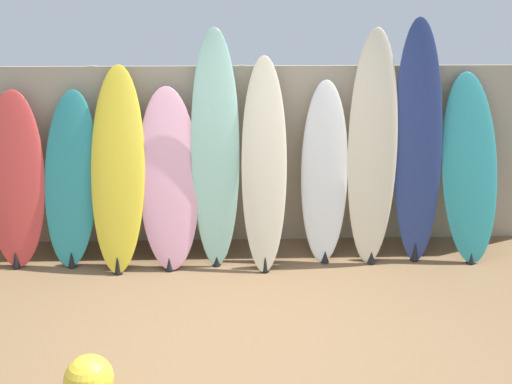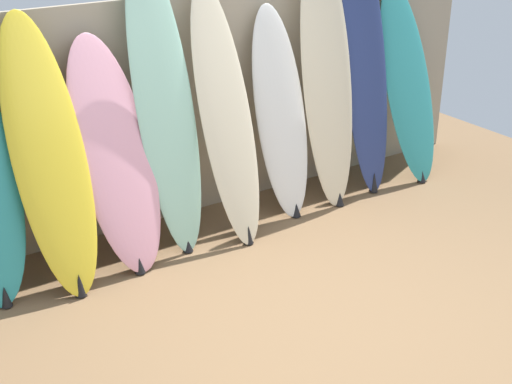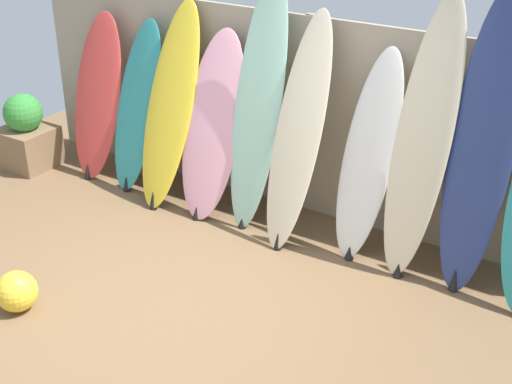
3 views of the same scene
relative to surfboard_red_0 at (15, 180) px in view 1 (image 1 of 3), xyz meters
The scene contains 13 objects.
ground 2.79m from the surfboard_red_0, 36.85° to the right, with size 7.68×7.68×0.00m, color brown.
fence_back 2.18m from the surfboard_red_0, 10.66° to the left, with size 6.08×0.11×1.80m.
surfboard_red_0 is the anchor object (origin of this frame).
surfboard_teal_1 0.52m from the surfboard_red_0, ahead, with size 0.57×0.63×1.61m.
surfboard_yellow_2 0.99m from the surfboard_red_0, ahead, with size 0.50×0.78×1.84m.
surfboard_pink_3 1.44m from the surfboard_red_0, ahead, with size 0.62×0.72×1.64m.
surfboard_seafoam_4 1.90m from the surfboard_red_0, ahead, with size 0.46×0.62×2.17m.
surfboard_cream_5 2.34m from the surfboard_red_0, ahead, with size 0.44×0.74×1.92m.
surfboard_white_6 2.92m from the surfboard_red_0, ahead, with size 0.50×0.64×1.69m.
surfboard_cream_7 3.37m from the surfboard_red_0, ahead, with size 0.53×0.63×2.17m.
surfboard_navy_8 3.80m from the surfboard_red_0, ahead, with size 0.48×0.53×2.26m.
surfboard_teal_9 4.31m from the surfboard_red_0, ahead, with size 0.58×0.70×1.76m.
beach_ball 2.52m from the surfboard_red_0, 61.77° to the right, with size 0.31×0.31×0.31m, color yellow.
Camera 1 is at (-0.04, -3.56, 2.40)m, focal length 40.00 mm.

